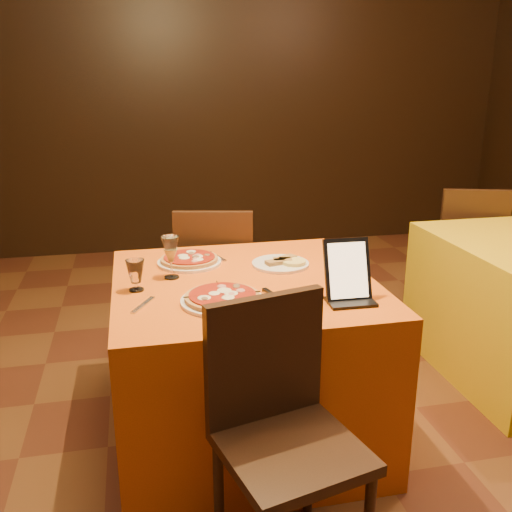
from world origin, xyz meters
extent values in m
cube|color=#5E2D19|center=(0.00, 0.00, -0.01)|extent=(6.00, 7.00, 0.01)
cube|color=black|center=(0.00, 3.50, 1.40)|extent=(6.00, 0.01, 2.80)
cube|color=#E35C0E|center=(-0.13, 0.43, 0.38)|extent=(1.10, 1.10, 0.75)
cylinder|color=white|center=(-0.26, 0.19, 0.76)|extent=(0.32, 0.32, 0.01)
cylinder|color=#AD4C23|center=(-0.26, 0.19, 0.77)|extent=(0.29, 0.29, 0.02)
cylinder|color=white|center=(-0.33, 0.70, 0.76)|extent=(0.30, 0.30, 0.01)
cylinder|color=#AD4C23|center=(-0.33, 0.70, 0.77)|extent=(0.27, 0.27, 0.02)
cylinder|color=white|center=(0.08, 0.59, 0.76)|extent=(0.26, 0.26, 0.01)
cylinder|color=olive|center=(0.08, 0.59, 0.77)|extent=(0.16, 0.16, 0.02)
cube|color=black|center=(0.22, 0.13, 0.87)|extent=(0.18, 0.10, 0.23)
cube|color=silver|center=(-0.04, 0.16, 0.75)|extent=(0.08, 0.22, 0.01)
cube|color=#B9BAC1|center=(-0.56, 0.23, 0.75)|extent=(0.10, 0.15, 0.01)
cube|color=silver|center=(-0.19, 0.78, 0.75)|extent=(0.07, 0.17, 0.01)
camera|label=1|loc=(-0.56, -1.83, 1.58)|focal=40.00mm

